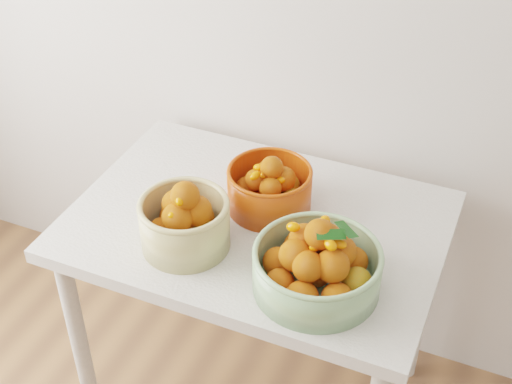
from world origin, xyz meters
TOP-DOWN VIEW (x-y plane):
  - table at (-0.41, 1.60)m, footprint 1.00×0.70m
  - bowl_cream at (-0.54, 1.44)m, footprint 0.25×0.25m
  - bowl_green at (-0.18, 1.42)m, footprint 0.34×0.34m
  - bowl_orange at (-0.40, 1.67)m, footprint 0.29×0.29m

SIDE VIEW (x-z plane):
  - table at x=-0.41m, z-range 0.28..1.03m
  - bowl_orange at x=-0.40m, z-range 0.73..0.90m
  - bowl_green at x=-0.18m, z-range 0.72..0.92m
  - bowl_cream at x=-0.54m, z-range 0.73..0.93m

